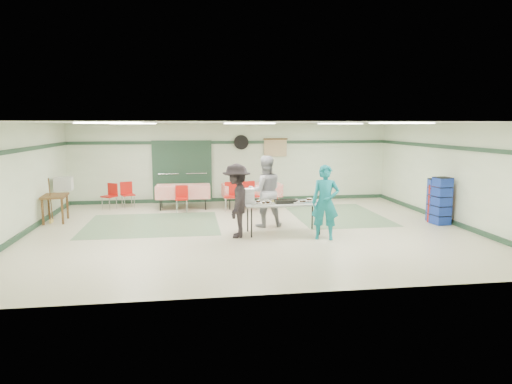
{
  "coord_description": "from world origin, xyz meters",
  "views": [
    {
      "loc": [
        -1.47,
        -11.25,
        2.64
      ],
      "look_at": [
        0.12,
        -0.3,
        1.01
      ],
      "focal_mm": 32.0,
      "sensor_mm": 36.0,
      "label": 1
    }
  ],
  "objects": [
    {
      "name": "floor",
      "position": [
        0.0,
        0.0,
        0.0
      ],
      "size": [
        11.0,
        11.0,
        0.0
      ],
      "primitive_type": "plane",
      "color": "beige",
      "rests_on": "ground"
    },
    {
      "name": "ceiling",
      "position": [
        0.0,
        0.0,
        2.7
      ],
      "size": [
        11.0,
        11.0,
        0.0
      ],
      "primitive_type": "plane",
      "rotation": [
        3.14,
        0.0,
        0.0
      ],
      "color": "silver",
      "rests_on": "wall_back"
    },
    {
      "name": "wall_back",
      "position": [
        0.0,
        4.5,
        1.35
      ],
      "size": [
        11.0,
        0.0,
        11.0
      ],
      "primitive_type": "plane",
      "rotation": [
        1.57,
        0.0,
        0.0
      ],
      "color": "silver",
      "rests_on": "floor"
    },
    {
      "name": "wall_front",
      "position": [
        0.0,
        -4.5,
        1.35
      ],
      "size": [
        11.0,
        0.0,
        11.0
      ],
      "primitive_type": "plane",
      "rotation": [
        -1.57,
        0.0,
        0.0
      ],
      "color": "silver",
      "rests_on": "floor"
    },
    {
      "name": "wall_left",
      "position": [
        -5.5,
        0.0,
        1.35
      ],
      "size": [
        0.0,
        9.0,
        9.0
      ],
      "primitive_type": "plane",
      "rotation": [
        1.57,
        0.0,
        1.57
      ],
      "color": "silver",
      "rests_on": "floor"
    },
    {
      "name": "wall_right",
      "position": [
        5.5,
        0.0,
        1.35
      ],
      "size": [
        0.0,
        9.0,
        9.0
      ],
      "primitive_type": "plane",
      "rotation": [
        1.57,
        0.0,
        -1.57
      ],
      "color": "silver",
      "rests_on": "floor"
    },
    {
      "name": "trim_back",
      "position": [
        0.0,
        4.47,
        2.05
      ],
      "size": [
        11.0,
        0.06,
        0.1
      ],
      "primitive_type": "cube",
      "color": "#213D2B",
      "rests_on": "wall_back"
    },
    {
      "name": "baseboard_back",
      "position": [
        0.0,
        4.47,
        0.06
      ],
      "size": [
        11.0,
        0.06,
        0.12
      ],
      "primitive_type": "cube",
      "color": "#213D2B",
      "rests_on": "floor"
    },
    {
      "name": "trim_left",
      "position": [
        -5.47,
        0.0,
        2.05
      ],
      "size": [
        0.06,
        9.0,
        0.1
      ],
      "primitive_type": "cube",
      "rotation": [
        0.0,
        0.0,
        1.57
      ],
      "color": "#213D2B",
      "rests_on": "wall_back"
    },
    {
      "name": "baseboard_left",
      "position": [
        -5.47,
        0.0,
        0.06
      ],
      "size": [
        0.06,
        9.0,
        0.12
      ],
      "primitive_type": "cube",
      "rotation": [
        0.0,
        0.0,
        1.57
      ],
      "color": "#213D2B",
      "rests_on": "floor"
    },
    {
      "name": "trim_right",
      "position": [
        5.47,
        0.0,
        2.05
      ],
      "size": [
        0.06,
        9.0,
        0.1
      ],
      "primitive_type": "cube",
      "rotation": [
        0.0,
        0.0,
        1.57
      ],
      "color": "#213D2B",
      "rests_on": "wall_back"
    },
    {
      "name": "baseboard_right",
      "position": [
        5.47,
        0.0,
        0.06
      ],
      "size": [
        0.06,
        9.0,
        0.12
      ],
      "primitive_type": "cube",
      "rotation": [
        0.0,
        0.0,
        1.57
      ],
      "color": "#213D2B",
      "rests_on": "floor"
    },
    {
      "name": "green_patch_a",
      "position": [
        -2.5,
        1.0,
        0.0
      ],
      "size": [
        3.5,
        3.0,
        0.01
      ],
      "primitive_type": "cube",
      "color": "slate",
      "rests_on": "floor"
    },
    {
      "name": "green_patch_b",
      "position": [
        2.8,
        1.5,
        0.0
      ],
      "size": [
        2.5,
        3.5,
        0.01
      ],
      "primitive_type": "cube",
      "color": "slate",
      "rests_on": "floor"
    },
    {
      "name": "double_door_left",
      "position": [
        -2.2,
        4.44,
        1.05
      ],
      "size": [
        0.9,
        0.06,
        2.1
      ],
      "primitive_type": "cube",
      "color": "gray",
      "rests_on": "floor"
    },
    {
      "name": "double_door_right",
      "position": [
        -1.25,
        4.44,
        1.05
      ],
      "size": [
        0.9,
        0.06,
        2.1
      ],
      "primitive_type": "cube",
      "color": "gray",
      "rests_on": "floor"
    },
    {
      "name": "door_frame",
      "position": [
        -1.73,
        4.42,
        1.05
      ],
      "size": [
        2.0,
        0.03,
        2.15
      ],
      "primitive_type": "cube",
      "color": "#213D2B",
      "rests_on": "floor"
    },
    {
      "name": "wall_fan",
      "position": [
        0.3,
        4.44,
        2.05
      ],
      "size": [
        0.5,
        0.1,
        0.5
      ],
      "primitive_type": "cylinder",
      "rotation": [
        1.57,
        0.0,
        0.0
      ],
      "color": "black",
      "rests_on": "wall_back"
    },
    {
      "name": "scroll_banner",
      "position": [
        1.5,
        4.44,
        1.85
      ],
      "size": [
        0.8,
        0.02,
        0.6
      ],
      "primitive_type": "cube",
      "color": "tan",
      "rests_on": "wall_back"
    },
    {
      "name": "serving_table",
      "position": [
        0.77,
        -0.48,
        0.72
      ],
      "size": [
        1.95,
        0.82,
        0.76
      ],
      "rotation": [
        0.0,
        0.0,
        0.02
      ],
      "color": "#A7A6A2",
      "rests_on": "floor"
    },
    {
      "name": "sheet_tray_right",
      "position": [
        1.28,
        -0.48,
        0.77
      ],
      "size": [
        0.6,
        0.46,
        0.02
      ],
      "primitive_type": "cube",
      "rotation": [
        0.0,
        0.0,
        0.02
      ],
      "color": "silver",
      "rests_on": "serving_table"
    },
    {
      "name": "sheet_tray_mid",
      "position": [
        0.62,
        -0.39,
        0.77
      ],
      "size": [
        0.55,
        0.42,
        0.02
      ],
      "primitive_type": "cube",
      "rotation": [
        0.0,
        0.0,
        0.02
      ],
      "color": "silver",
      "rests_on": "serving_table"
    },
    {
      "name": "sheet_tray_left",
      "position": [
        0.22,
        -0.6,
        0.77
      ],
      "size": [
        0.56,
        0.43,
        0.02
      ],
      "primitive_type": "cube",
      "rotation": [
        0.0,
        0.0,
        0.02
      ],
      "color": "silver",
      "rests_on": "serving_table"
    },
    {
      "name": "baking_pan",
      "position": [
        0.8,
        -0.53,
        0.8
      ],
      "size": [
        0.52,
        0.33,
        0.08
      ],
      "primitive_type": "cube",
      "rotation": [
        0.0,
        0.0,
        0.02
      ],
      "color": "black",
      "rests_on": "serving_table"
    },
    {
      "name": "foam_box_stack",
      "position": [
        -0.07,
        -0.38,
        0.94
      ],
      "size": [
        0.26,
        0.24,
        0.35
      ],
      "primitive_type": "cube",
      "rotation": [
        0.0,
        0.0,
        0.02
      ],
      "color": "white",
      "rests_on": "serving_table"
    },
    {
      "name": "volunteer_teal",
      "position": [
        1.62,
        -1.2,
        0.87
      ],
      "size": [
        0.73,
        0.59,
        1.74
      ],
      "primitive_type": "imported",
      "rotation": [
        0.0,
        0.0,
        -0.32
      ],
      "color": "#12737F",
      "rests_on": "floor"
    },
    {
      "name": "volunteer_grey",
      "position": [
        0.46,
        0.34,
        0.93
      ],
      "size": [
        0.93,
        0.74,
        1.86
      ],
      "primitive_type": "imported",
      "rotation": [
        0.0,
        0.0,
        3.18
      ],
      "color": "gray",
      "rests_on": "floor"
    },
    {
      "name": "volunteer_dark",
      "position": [
        -0.4,
        -0.7,
        0.87
      ],
      "size": [
        0.82,
        1.22,
        1.75
      ],
      "primitive_type": "imported",
      "rotation": [
        0.0,
        0.0,
        -1.73
      ],
      "color": "black",
      "rests_on": "floor"
    },
    {
      "name": "dining_table_a",
      "position": [
        0.5,
        3.22,
        0.57
      ],
      "size": [
        1.92,
        0.96,
        0.77
      ],
      "rotation": [
        0.0,
        0.0,
        0.07
      ],
      "color": "red",
      "rests_on": "floor"
    },
    {
      "name": "dining_table_b",
      "position": [
        -1.7,
        3.22,
        0.57
      ],
      "size": [
        1.7,
        0.79,
        0.77
      ],
      "rotation": [
        0.0,
        0.0,
        -0.03
      ],
      "color": "red",
      "rests_on": "floor"
    },
    {
      "name": "chair_a",
      "position": [
        0.38,
        2.66,
        0.56
      ],
      "size": [
        0.55,
        0.55,
        0.91
      ],
      "rotation": [
        0.0,
        0.0,
        0.41
      ],
      "color": "#B61A0E",
      "rests_on": "floor"
    },
    {
      "name": "chair_b",
      "position": [
        -0.22,
        2.66,
        0.54
      ],
      "size": [
        0.47,
        0.47,
        0.89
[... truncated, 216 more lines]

